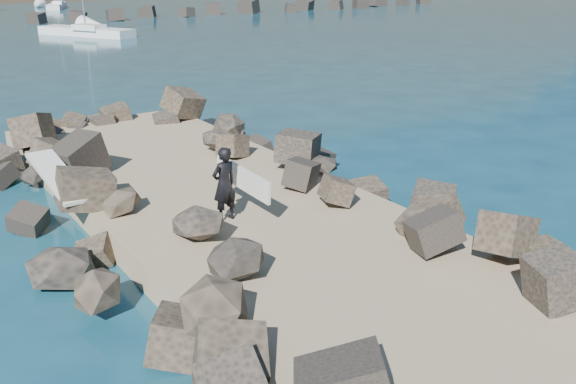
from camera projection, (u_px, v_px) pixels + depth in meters
name	position (u px, v px, depth m)	size (l,w,h in m)	color
ground	(262.00, 243.00, 14.02)	(800.00, 800.00, 0.00)	#0F384C
jetty	(317.00, 265.00, 12.36)	(6.00, 26.00, 0.60)	#8C7759
riprap_left	(166.00, 286.00, 11.16)	(2.60, 22.00, 1.00)	black
riprap_right	(409.00, 216.00, 14.21)	(2.60, 22.00, 1.00)	black
breakwater_secondary	(268.00, 7.00, 75.08)	(52.00, 4.00, 1.20)	black
surfboard_resting	(58.00, 181.00, 14.76)	(0.65, 2.59, 0.09)	silver
surfer_with_board	(227.00, 183.00, 13.48)	(0.86, 2.00, 1.61)	black
sailboat_d	(57.00, 6.00, 81.83)	(4.26, 7.30, 8.71)	white
sailboat_c	(86.00, 31.00, 52.35)	(5.94, 8.68, 10.46)	white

